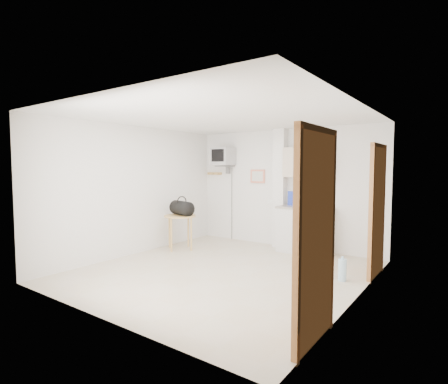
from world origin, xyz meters
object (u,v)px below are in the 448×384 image
Objects in this scene: round_table at (180,220)px; water_bottle at (342,270)px; crt_television at (223,157)px; duffel_bag at (182,208)px.

round_table reaches higher than water_bottle.
round_table is 3.40m from water_bottle.
crt_television is 1.84m from round_table.
duffel_bag reaches higher than water_bottle.
crt_television is at bearing 99.18° from duffel_bag.
round_table is 0.25m from duffel_bag.
duffel_bag is at bearing -97.53° from crt_television.
crt_television is 5.81× the size of water_bottle.
crt_television is at bearing 156.76° from water_bottle.
crt_television is 3.62× the size of duffel_bag.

